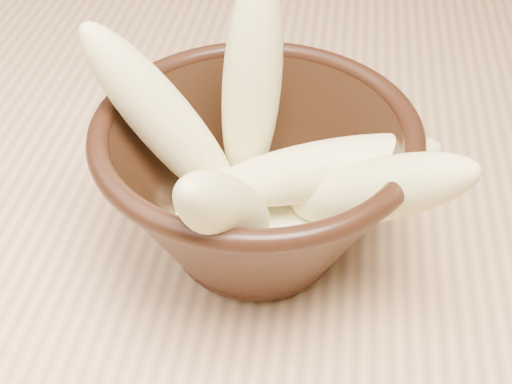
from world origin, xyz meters
TOP-DOWN VIEW (x-y plane):
  - bowl at (-0.21, -0.07)m, footprint 0.20×0.20m
  - milk_puddle at (-0.21, -0.07)m, footprint 0.11×0.11m
  - banana_upright at (-0.22, -0.04)m, footprint 0.05×0.07m
  - banana_left at (-0.27, -0.06)m, footprint 0.12×0.05m
  - banana_right at (-0.14, -0.09)m, footprint 0.13×0.10m
  - banana_across at (-0.17, -0.07)m, footprint 0.16×0.07m
  - banana_front at (-0.22, -0.13)m, footprint 0.06×0.13m

SIDE VIEW (x-z plane):
  - milk_puddle at x=-0.21m, z-range 0.78..0.79m
  - bowl at x=-0.21m, z-range 0.76..0.87m
  - banana_across at x=-0.17m, z-range 0.79..0.86m
  - banana_right at x=-0.14m, z-range 0.78..0.89m
  - banana_front at x=-0.22m, z-range 0.78..0.91m
  - banana_left at x=-0.27m, z-range 0.78..0.92m
  - banana_upright at x=-0.22m, z-range 0.79..0.94m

